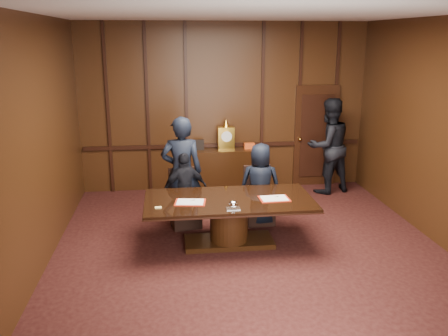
% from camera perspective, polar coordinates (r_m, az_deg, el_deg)
% --- Properties ---
extents(room, '(7.00, 7.04, 3.50)m').
position_cam_1_polar(room, '(6.78, 4.11, 3.02)').
color(room, black).
rests_on(room, ground).
extents(sideboard, '(1.60, 0.45, 1.54)m').
position_cam_1_polar(sideboard, '(10.06, 0.24, -0.06)').
color(sideboard, black).
rests_on(sideboard, ground).
extents(conference_table, '(2.62, 1.32, 0.76)m').
position_cam_1_polar(conference_table, '(7.45, 0.61, -5.54)').
color(conference_table, black).
rests_on(conference_table, ground).
extents(folder_left, '(0.50, 0.39, 0.02)m').
position_cam_1_polar(folder_left, '(7.20, -4.09, -4.13)').
color(folder_left, '#B52510').
rests_on(folder_left, conference_table).
extents(folder_right, '(0.47, 0.35, 0.02)m').
position_cam_1_polar(folder_right, '(7.38, 6.06, -3.68)').
color(folder_right, '#B52510').
rests_on(folder_right, conference_table).
extents(inkstand, '(0.20, 0.14, 0.12)m').
position_cam_1_polar(inkstand, '(6.92, 1.11, -4.52)').
color(inkstand, white).
rests_on(inkstand, conference_table).
extents(notepad, '(0.10, 0.07, 0.01)m').
position_cam_1_polar(notepad, '(7.04, -7.91, -4.73)').
color(notepad, '#F2CB76').
rests_on(notepad, conference_table).
extents(chair_left, '(0.56, 0.56, 0.99)m').
position_cam_1_polar(chair_left, '(8.29, -4.70, -4.96)').
color(chair_left, black).
rests_on(chair_left, ground).
extents(chair_right, '(0.50, 0.50, 0.99)m').
position_cam_1_polar(chair_right, '(8.43, 4.21, -4.59)').
color(chair_right, black).
rests_on(chair_right, ground).
extents(signatory_left, '(0.84, 0.53, 1.34)m').
position_cam_1_polar(signatory_left, '(8.09, -4.70, -2.65)').
color(signatory_left, black).
rests_on(signatory_left, ground).
extents(signatory_right, '(0.78, 0.59, 1.44)m').
position_cam_1_polar(signatory_right, '(8.22, 4.38, -1.96)').
color(signatory_right, black).
rests_on(signatory_right, ground).
extents(witness_left, '(0.72, 0.49, 1.92)m').
position_cam_1_polar(witness_left, '(8.09, -5.10, -0.51)').
color(witness_left, black).
rests_on(witness_left, ground).
extents(witness_right, '(1.14, 1.00, 1.99)m').
position_cam_1_polar(witness_right, '(10.09, 12.45, 2.61)').
color(witness_right, black).
rests_on(witness_right, ground).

